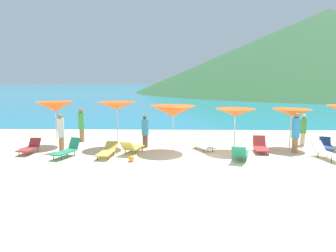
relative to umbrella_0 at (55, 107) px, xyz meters
The scene contains 24 objects.
ground_plane 10.66m from the umbrella_0, 43.36° to the left, with size 50.00×100.00×0.30m, color beige.
ocean_water 225.39m from the umbrella_0, 88.07° to the left, with size 650.00×440.00×0.02m, color teal.
headland_hill 100.67m from the umbrella_0, 56.71° to the left, with size 123.52×123.52×26.31m, color #2D5B33.
umbrella_0 is the anchor object (origin of this frame).
umbrella_1 3.35m from the umbrella_0, ahead, with size 2.13×2.13×2.34m.
umbrella_2 6.27m from the umbrella_0, ahead, with size 2.37×2.37×2.21m.
umbrella_3 9.24m from the umbrella_0, ahead, with size 1.97×1.97×2.06m.
umbrella_4 12.13m from the umbrella_0, ahead, with size 1.99×1.99×2.00m.
lounge_chair_0 10.63m from the umbrella_0, ahead, with size 0.76×1.47×0.70m.
lounge_chair_1 7.90m from the umbrella_0, ahead, with size 1.14×1.60×0.54m.
lounge_chair_2 9.65m from the umbrella_0, 16.92° to the right, with size 1.06×1.70×0.74m.
lounge_chair_3 4.34m from the umbrella_0, 35.41° to the right, with size 0.72×1.67×0.56m.
lounge_chair_4 2.57m from the umbrella_0, 107.96° to the right, with size 0.65×1.32×0.65m.
lounge_chair_5 3.26m from the umbrella_0, 59.07° to the right, with size 0.99×1.58×0.78m.
lounge_chair_6 13.82m from the umbrella_0, ahead, with size 1.03×1.59×0.59m.
lounge_chair_7 4.89m from the umbrella_0, 21.05° to the right, with size 1.05×1.58×0.67m.
lounge_chair_8 13.26m from the umbrella_0, 10.60° to the right, with size 0.80×1.72×0.68m.
beachgoer_0 4.89m from the umbrella_0, ahead, with size 0.37×0.37×1.66m.
beachgoer_1 13.15m from the umbrella_0, ahead, with size 0.32×0.32×1.66m.
beachgoer_2 12.09m from the umbrella_0, ahead, with size 0.36×0.36×1.90m.
beachgoer_3 1.78m from the umbrella_0, 43.55° to the left, with size 0.35×0.35×1.88m.
beachgoer_4 1.90m from the umbrella_0, 60.11° to the right, with size 0.32×0.32×1.83m.
beach_ball 5.74m from the umbrella_0, 35.01° to the right, with size 0.26×0.26×0.26m, color orange.
cruise_ship 184.71m from the umbrella_0, 71.52° to the left, with size 61.56×8.41×21.96m.
Camera 1 is at (-1.28, -12.28, 3.35)m, focal length 31.36 mm.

